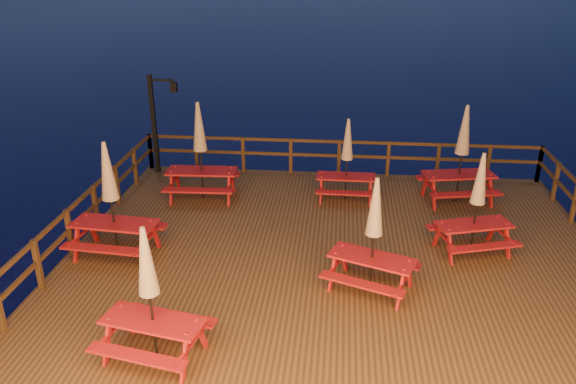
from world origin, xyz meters
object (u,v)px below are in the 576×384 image
(lamp_post, at_px, (158,115))
(picnic_table_1, at_px, (374,233))
(picnic_table_2, at_px, (150,292))
(picnic_table_0, at_px, (477,202))

(lamp_post, height_order, picnic_table_1, lamp_post)
(picnic_table_1, xyz_separation_m, picnic_table_2, (-3.65, -2.41, 0.00))
(picnic_table_1, bearing_deg, picnic_table_2, -125.23)
(lamp_post, relative_size, picnic_table_2, 1.25)
(lamp_post, distance_m, picnic_table_2, 8.77)
(picnic_table_0, bearing_deg, lamp_post, 136.38)
(lamp_post, bearing_deg, picnic_table_0, -26.63)
(lamp_post, distance_m, picnic_table_0, 9.46)
(lamp_post, height_order, picnic_table_0, lamp_post)
(picnic_table_0, xyz_separation_m, picnic_table_1, (-2.32, -1.75, 0.02))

